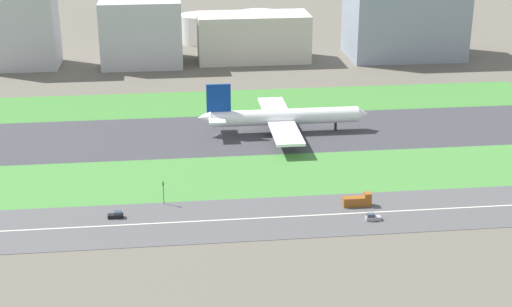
% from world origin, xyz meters
% --- Properties ---
extents(ground_plane, '(800.00, 800.00, 0.00)m').
position_xyz_m(ground_plane, '(0.00, 0.00, 0.00)').
color(ground_plane, '#5B564C').
extents(runway, '(280.00, 46.00, 0.10)m').
position_xyz_m(runway, '(0.00, 0.00, 0.05)').
color(runway, '#38383D').
rests_on(runway, ground_plane).
extents(grass_median_north, '(280.00, 36.00, 0.10)m').
position_xyz_m(grass_median_north, '(0.00, 41.00, 0.05)').
color(grass_median_north, '#3D7A33').
rests_on(grass_median_north, ground_plane).
extents(grass_median_south, '(280.00, 36.00, 0.10)m').
position_xyz_m(grass_median_south, '(0.00, -41.00, 0.05)').
color(grass_median_south, '#427F38').
rests_on(grass_median_south, ground_plane).
extents(highway, '(280.00, 28.00, 0.10)m').
position_xyz_m(highway, '(0.00, -73.00, 0.05)').
color(highway, '#4C4C4F').
rests_on(highway, ground_plane).
extents(highway_centerline, '(266.00, 0.50, 0.01)m').
position_xyz_m(highway_centerline, '(0.00, -73.00, 0.11)').
color(highway_centerline, silver).
rests_on(highway_centerline, highway).
extents(airliner, '(65.00, 56.00, 19.70)m').
position_xyz_m(airliner, '(23.82, 0.00, 6.23)').
color(airliner, white).
rests_on(airliner, runway).
extents(car_2, '(4.40, 1.80, 2.00)m').
position_xyz_m(car_2, '(38.99, -78.00, 0.92)').
color(car_2, '#99999E').
rests_on(car_2, highway).
extents(truck_0, '(8.40, 2.50, 4.00)m').
position_xyz_m(truck_0, '(37.11, -68.00, 1.67)').
color(truck_0, brown).
rests_on(truck_0, highway).
extents(car_0, '(4.40, 1.80, 2.00)m').
position_xyz_m(car_0, '(-34.08, -68.00, 0.92)').
color(car_0, black).
rests_on(car_0, highway).
extents(traffic_light, '(0.36, 0.50, 7.20)m').
position_xyz_m(traffic_light, '(-20.38, -60.01, 4.29)').
color(traffic_light, '#4C4C51').
rests_on(traffic_light, highway).
extents(terminal_building, '(36.17, 24.81, 47.33)m').
position_xyz_m(terminal_building, '(-90.00, 114.00, 23.67)').
color(terminal_building, '#B2B2B7').
rests_on(terminal_building, ground_plane).
extents(hangar_building, '(39.95, 33.67, 32.88)m').
position_xyz_m(hangar_building, '(-30.37, 114.00, 16.44)').
color(hangar_building, '#B2B2B7').
rests_on(hangar_building, ground_plane).
extents(office_tower, '(56.84, 25.12, 24.05)m').
position_xyz_m(office_tower, '(26.35, 114.00, 12.02)').
color(office_tower, beige).
rests_on(office_tower, ground_plane).
extents(cargo_warehouse, '(58.47, 37.29, 41.80)m').
position_xyz_m(cargo_warehouse, '(105.88, 114.00, 20.90)').
color(cargo_warehouse, gray).
rests_on(cargo_warehouse, ground_plane).
extents(fuel_tank_west, '(22.02, 22.02, 15.85)m').
position_xyz_m(fuel_tank_west, '(0.14, 159.00, 7.92)').
color(fuel_tank_west, silver).
rests_on(fuel_tank_west, ground_plane).
extents(fuel_tank_centre, '(24.35, 24.35, 16.63)m').
position_xyz_m(fuel_tank_centre, '(34.65, 159.00, 8.31)').
color(fuel_tank_centre, silver).
rests_on(fuel_tank_centre, ground_plane).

